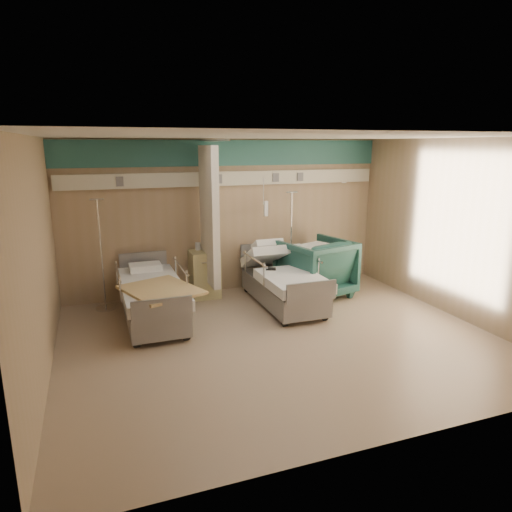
{
  "coord_description": "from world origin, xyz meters",
  "views": [
    {
      "loc": [
        -2.37,
        -5.55,
        2.69
      ],
      "look_at": [
        -0.14,
        0.6,
        1.09
      ],
      "focal_mm": 32.0,
      "sensor_mm": 36.0,
      "label": 1
    }
  ],
  "objects_px": {
    "bedside_cabinet": "(205,274)",
    "iv_stand_left": "(104,287)",
    "iv_stand_right": "(290,269)",
    "visitor_armchair": "(315,268)",
    "bed_right": "(283,287)",
    "bed_left": "(153,302)"
  },
  "relations": [
    {
      "from": "bed_right",
      "to": "bed_left",
      "type": "relative_size",
      "value": 1.0
    },
    {
      "from": "bedside_cabinet",
      "to": "visitor_armchair",
      "type": "relative_size",
      "value": 0.73
    },
    {
      "from": "iv_stand_right",
      "to": "visitor_armchair",
      "type": "bearing_deg",
      "value": -63.94
    },
    {
      "from": "bedside_cabinet",
      "to": "iv_stand_right",
      "type": "distance_m",
      "value": 1.65
    },
    {
      "from": "bed_right",
      "to": "iv_stand_left",
      "type": "height_order",
      "value": "iv_stand_left"
    },
    {
      "from": "iv_stand_right",
      "to": "bedside_cabinet",
      "type": "bearing_deg",
      "value": 176.7
    },
    {
      "from": "bedside_cabinet",
      "to": "iv_stand_left",
      "type": "height_order",
      "value": "iv_stand_left"
    },
    {
      "from": "iv_stand_left",
      "to": "bedside_cabinet",
      "type": "bearing_deg",
      "value": 2.04
    },
    {
      "from": "visitor_armchair",
      "to": "iv_stand_left",
      "type": "bearing_deg",
      "value": -22.35
    },
    {
      "from": "bedside_cabinet",
      "to": "visitor_armchair",
      "type": "height_order",
      "value": "visitor_armchair"
    },
    {
      "from": "bed_left",
      "to": "iv_stand_right",
      "type": "height_order",
      "value": "iv_stand_right"
    },
    {
      "from": "bedside_cabinet",
      "to": "iv_stand_left",
      "type": "bearing_deg",
      "value": -177.96
    },
    {
      "from": "bed_right",
      "to": "iv_stand_left",
      "type": "bearing_deg",
      "value": 163.8
    },
    {
      "from": "bedside_cabinet",
      "to": "bed_right",
      "type": "bearing_deg",
      "value": -38.05
    },
    {
      "from": "bed_left",
      "to": "iv_stand_left",
      "type": "height_order",
      "value": "iv_stand_left"
    },
    {
      "from": "iv_stand_left",
      "to": "visitor_armchair",
      "type": "bearing_deg",
      "value": -8.74
    },
    {
      "from": "bedside_cabinet",
      "to": "iv_stand_left",
      "type": "distance_m",
      "value": 1.74
    },
    {
      "from": "bed_right",
      "to": "visitor_armchair",
      "type": "relative_size",
      "value": 1.87
    },
    {
      "from": "bed_right",
      "to": "iv_stand_left",
      "type": "xyz_separation_m",
      "value": [
        -2.89,
        0.84,
        0.07
      ]
    },
    {
      "from": "bed_right",
      "to": "visitor_armchair",
      "type": "xyz_separation_m",
      "value": [
        0.76,
        0.28,
        0.21
      ]
    },
    {
      "from": "bed_left",
      "to": "iv_stand_right",
      "type": "distance_m",
      "value": 2.82
    },
    {
      "from": "bed_right",
      "to": "bed_left",
      "type": "distance_m",
      "value": 2.2
    }
  ]
}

